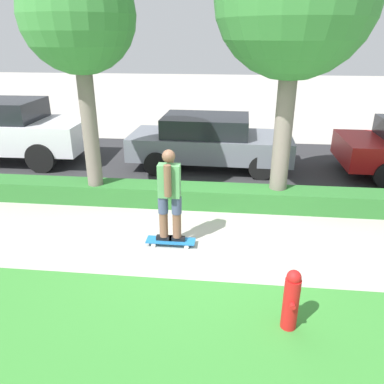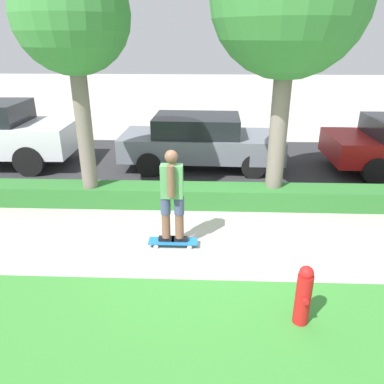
{
  "view_description": "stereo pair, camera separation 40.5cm",
  "coord_description": "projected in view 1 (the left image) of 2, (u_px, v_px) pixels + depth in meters",
  "views": [
    {
      "loc": [
        0.45,
        -5.44,
        3.25
      ],
      "look_at": [
        -0.19,
        0.6,
        0.71
      ],
      "focal_mm": 35.0,
      "sensor_mm": 36.0,
      "label": 1
    },
    {
      "loc": [
        0.05,
        -5.47,
        3.25
      ],
      "look_at": [
        -0.19,
        0.6,
        0.71
      ],
      "focal_mm": 35.0,
      "sensor_mm": 36.0,
      "label": 2
    }
  ],
  "objects": [
    {
      "name": "parked_car_middle",
      "position": [
        209.0,
        141.0,
        9.75
      ],
      "size": [
        4.2,
        1.83,
        1.37
      ],
      "rotation": [
        0.0,
        0.0,
        -0.03
      ],
      "color": "slate",
      "rests_on": "ground_plane"
    },
    {
      "name": "tree_near",
      "position": [
        78.0,
        19.0,
        6.54
      ],
      "size": [
        2.03,
        2.03,
        4.61
      ],
      "color": "#70665B",
      "rests_on": "ground_plane"
    },
    {
      "name": "hedge_row",
      "position": [
        207.0,
        196.0,
        7.68
      ],
      "size": [
        18.49,
        0.6,
        0.41
      ],
      "color": "#2D702D",
      "rests_on": "ground_plane"
    },
    {
      "name": "skater_person",
      "position": [
        170.0,
        194.0,
        5.93
      ],
      "size": [
        0.48,
        0.4,
        1.57
      ],
      "color": "black",
      "rests_on": "skateboard"
    },
    {
      "name": "fire_hydrant",
      "position": [
        291.0,
        300.0,
        4.36
      ],
      "size": [
        0.19,
        0.3,
        0.81
      ],
      "color": "red",
      "rests_on": "ground_plane"
    },
    {
      "name": "parked_car_front",
      "position": [
        2.0,
        129.0,
        10.21
      ],
      "size": [
        4.54,
        1.87,
        1.68
      ],
      "rotation": [
        0.0,
        0.0,
        0.02
      ],
      "color": "silver",
      "rests_on": "ground_plane"
    },
    {
      "name": "skateboard",
      "position": [
        171.0,
        241.0,
        6.26
      ],
      "size": [
        0.82,
        0.24,
        0.1
      ],
      "color": "#1E6BAD",
      "rests_on": "ground_plane"
    },
    {
      "name": "street_asphalt",
      "position": [
        213.0,
        165.0,
        10.14
      ],
      "size": [
        18.49,
        5.0,
        0.01
      ],
      "color": "#2D2D30",
      "rests_on": "ground_plane"
    },
    {
      "name": "ground_plane",
      "position": [
        200.0,
        245.0,
        6.29
      ],
      "size": [
        60.0,
        60.0,
        0.0
      ],
      "primitive_type": "plane",
      "color": "#ADA89E"
    }
  ]
}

